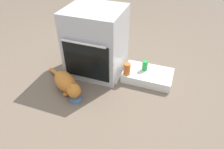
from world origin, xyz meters
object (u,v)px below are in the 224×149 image
object	(u,v)px
pantry_cabinet	(148,75)
soda_can	(145,66)
cat	(66,83)
sauce_jar	(127,69)
oven	(96,42)
food_bowl	(76,98)

from	to	relation	value
pantry_cabinet	soda_can	xyz separation A→B (m)	(-0.05, 0.03, 0.11)
cat	soda_can	size ratio (longest dim) A/B	5.20
sauce_jar	soda_can	distance (m)	0.23
oven	cat	size ratio (longest dim) A/B	1.27
cat	sauce_jar	size ratio (longest dim) A/B	4.46
cat	soda_can	distance (m)	0.93
pantry_cabinet	sauce_jar	bearing A→B (deg)	-152.48
food_bowl	cat	xyz separation A→B (m)	(-0.16, 0.11, 0.09)
oven	pantry_cabinet	world-z (taller)	oven
food_bowl	cat	world-z (taller)	cat
pantry_cabinet	soda_can	size ratio (longest dim) A/B	4.78
sauce_jar	soda_can	size ratio (longest dim) A/B	1.17
food_bowl	soda_can	size ratio (longest dim) A/B	1.01
cat	oven	bearing A→B (deg)	106.55
oven	sauce_jar	distance (m)	0.48
pantry_cabinet	cat	world-z (taller)	cat
cat	pantry_cabinet	bearing A→B (deg)	66.70
oven	sauce_jar	world-z (taller)	oven
oven	pantry_cabinet	bearing A→B (deg)	2.04
pantry_cabinet	food_bowl	bearing A→B (deg)	-135.83
pantry_cabinet	food_bowl	size ratio (longest dim) A/B	4.73
oven	cat	xyz separation A→B (m)	(-0.15, -0.50, -0.28)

